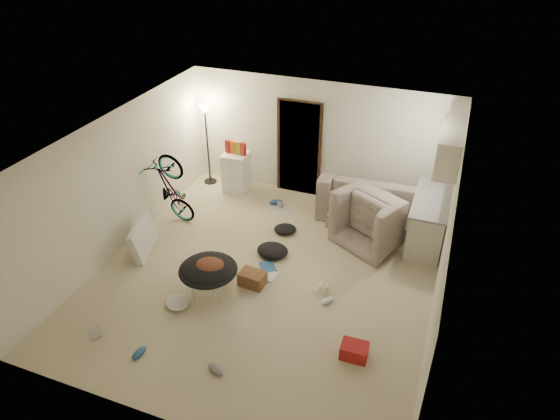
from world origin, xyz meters
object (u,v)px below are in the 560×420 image
at_px(saucer_chair, 209,274).
at_px(juicer, 323,288).
at_px(drink_case_a, 252,279).
at_px(bicycle, 173,203).
at_px(kitchen_counter, 428,221).
at_px(floor_lamp, 206,128).
at_px(drink_case_b, 354,351).
at_px(sofa, 376,204).
at_px(mini_fridge, 236,172).
at_px(armchair, 380,221).
at_px(tv_box, 143,238).

height_order(saucer_chair, juicer, saucer_chair).
bearing_deg(drink_case_a, juicer, 16.73).
distance_m(bicycle, juicer, 3.51).
xyz_separation_m(kitchen_counter, bicycle, (-4.73, -1.06, -0.02)).
relative_size(floor_lamp, drink_case_b, 4.80).
height_order(sofa, mini_fridge, mini_fridge).
xyz_separation_m(armchair, bicycle, (-3.89, -0.86, 0.03)).
xyz_separation_m(armchair, juicer, (-0.54, -1.84, -0.30)).
bearing_deg(armchair, bicycle, 41.30).
distance_m(bicycle, tv_box, 1.07).
bearing_deg(floor_lamp, sofa, -3.02).
xyz_separation_m(saucer_chair, drink_case_a, (0.56, 0.45, -0.27)).
distance_m(bicycle, saucer_chair, 2.33).
bearing_deg(kitchen_counter, sofa, 156.51).
relative_size(floor_lamp, tv_box, 2.00).
distance_m(saucer_chair, drink_case_b, 2.56).
distance_m(sofa, tv_box, 4.50).
bearing_deg(saucer_chair, drink_case_b, -10.80).
height_order(floor_lamp, saucer_chair, floor_lamp).
relative_size(mini_fridge, tv_box, 0.95).
distance_m(armchair, bicycle, 3.99).
xyz_separation_m(kitchen_counter, tv_box, (-4.73, -2.12, -0.14)).
bearing_deg(armchair, floor_lamp, 16.79).
bearing_deg(juicer, floor_lamp, 141.96).
height_order(armchair, drink_case_a, armchair).
bearing_deg(sofa, kitchen_counter, 154.29).
distance_m(floor_lamp, drink_case_b, 5.84).
bearing_deg(drink_case_a, saucer_chair, -135.82).
bearing_deg(sofa, tv_box, 32.63).
bearing_deg(bicycle, armchair, -71.89).
height_order(floor_lamp, kitchen_counter, floor_lamp).
distance_m(mini_fridge, drink_case_b, 5.15).
relative_size(saucer_chair, drink_case_b, 2.48).
distance_m(floor_lamp, drink_case_a, 3.90).
relative_size(armchair, mini_fridge, 1.39).
bearing_deg(bicycle, juicer, -100.73).
distance_m(bicycle, mini_fridge, 1.72).
relative_size(bicycle, saucer_chair, 1.70).
relative_size(saucer_chair, juicer, 4.36).
distance_m(tv_box, drink_case_b, 4.28).
distance_m(bicycle, drink_case_a, 2.52).
bearing_deg(saucer_chair, mini_fridge, 107.39).
height_order(tv_box, drink_case_b, tv_box).
height_order(bicycle, drink_case_b, bicycle).
relative_size(kitchen_counter, tv_box, 1.65).
distance_m(floor_lamp, mini_fridge, 1.13).
bearing_deg(mini_fridge, drink_case_a, -62.96).
bearing_deg(saucer_chair, kitchen_counter, 41.33).
relative_size(tv_box, drink_case_a, 2.17).
relative_size(bicycle, mini_fridge, 1.84).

